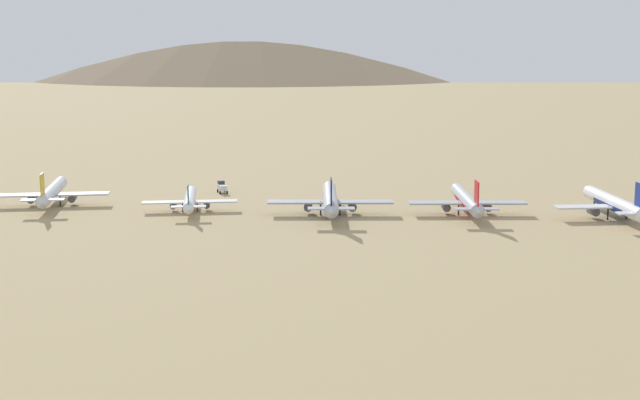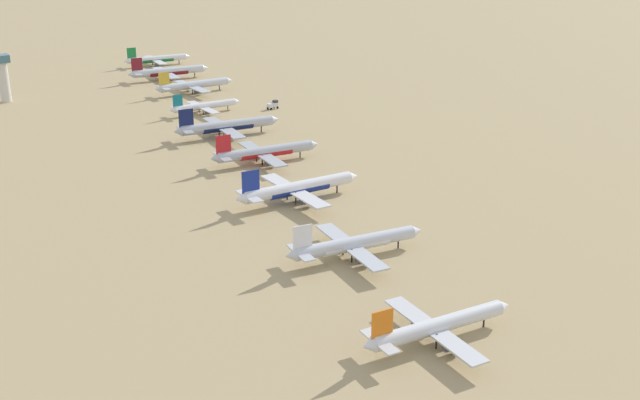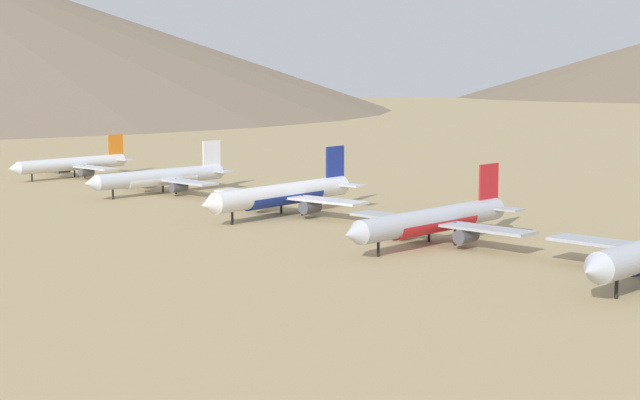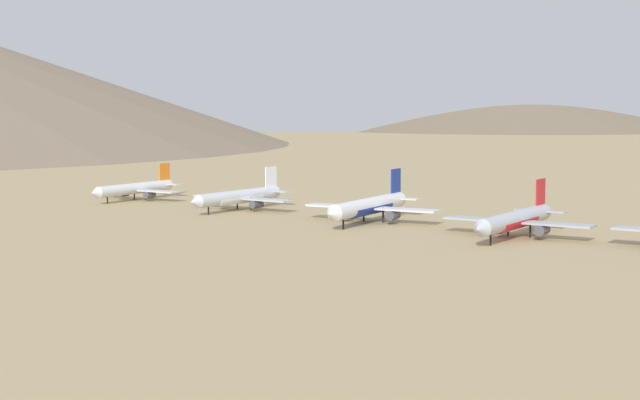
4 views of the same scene
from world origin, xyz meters
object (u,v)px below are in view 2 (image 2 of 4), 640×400
parked_jet_8 (157,59)px  service_truck (273,105)px  parked_jet_0 (437,326)px  control_tower (3,75)px  parked_jet_3 (265,152)px  parked_jet_4 (227,126)px  parked_jet_7 (168,72)px  parked_jet_1 (354,244)px  parked_jet_2 (298,188)px  parked_jet_6 (194,85)px  parked_jet_5 (204,106)px

parked_jet_8 → service_truck: 134.88m
parked_jet_0 → control_tower: size_ratio=1.65×
parked_jet_0 → parked_jet_3: size_ratio=0.88×
parked_jet_4 → parked_jet_7: bearing=79.1°
parked_jet_1 → parked_jet_7: bearing=79.3°
parked_jet_2 → parked_jet_3: size_ratio=1.03×
parked_jet_6 → service_truck: parked_jet_6 is taller
parked_jet_8 → parked_jet_1: bearing=-101.1°
parked_jet_1 → parked_jet_2: bearing=78.3°
parked_jet_1 → parked_jet_2: 44.84m
service_truck → parked_jet_5: bearing=163.1°
parked_jet_0 → parked_jet_4: size_ratio=0.83×
parked_jet_1 → parked_jet_5: 167.19m
parked_jet_1 → parked_jet_4: parked_jet_4 is taller
parked_jet_4 → parked_jet_8: parked_jet_4 is taller
control_tower → parked_jet_2: bearing=-75.9°
parked_jet_3 → parked_jet_7: 164.44m
parked_jet_5 → parked_jet_8: size_ratio=0.85×
parked_jet_5 → parked_jet_7: 83.38m
service_truck → parked_jet_2: bearing=-115.3°
control_tower → service_truck: bearing=-38.7°
parked_jet_4 → parked_jet_5: parked_jet_4 is taller
parked_jet_7 → service_truck: bearing=-80.6°
parked_jet_4 → parked_jet_6: bearing=75.5°
parked_jet_5 → service_truck: bearing=-16.9°
parked_jet_5 → parked_jet_8: parked_jet_8 is taller
parked_jet_0 → parked_jet_4: bearing=79.0°
parked_jet_1 → parked_jet_2: (9.08, 43.91, 0.38)m
parked_jet_3 → parked_jet_7: bearing=80.4°
parked_jet_0 → parked_jet_3: parked_jet_3 is taller
parked_jet_6 → parked_jet_7: (2.08, 39.76, 0.23)m
parked_jet_2 → parked_jet_8: (47.87, 245.92, -0.28)m
parked_jet_3 → control_tower: 163.01m
parked_jet_2 → parked_jet_6: bearing=77.7°
parked_jet_3 → parked_jet_8: bearing=79.6°
parked_jet_1 → parked_jet_8: size_ratio=0.97×
parked_jet_3 → control_tower: size_ratio=1.87×
parked_jet_1 → parked_jet_7: size_ratio=0.88×
parked_jet_2 → parked_jet_0: bearing=-101.9°
parked_jet_8 → control_tower: (-96.27, -53.90, 8.95)m
parked_jet_2 → control_tower: bearing=104.1°
parked_jet_7 → parked_jet_1: bearing=-100.7°
parked_jet_4 → parked_jet_2: bearing=-100.0°
parked_jet_2 → parked_jet_8: bearing=79.0°
parked_jet_1 → control_tower: bearing=99.5°
parked_jet_5 → parked_jet_6: bearing=72.9°
parked_jet_1 → control_tower: 239.36m
parked_jet_2 → parked_jet_6: size_ratio=1.03×
parked_jet_4 → parked_jet_7: 124.99m
parked_jet_0 → parked_jet_1: (9.39, 43.38, 0.20)m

